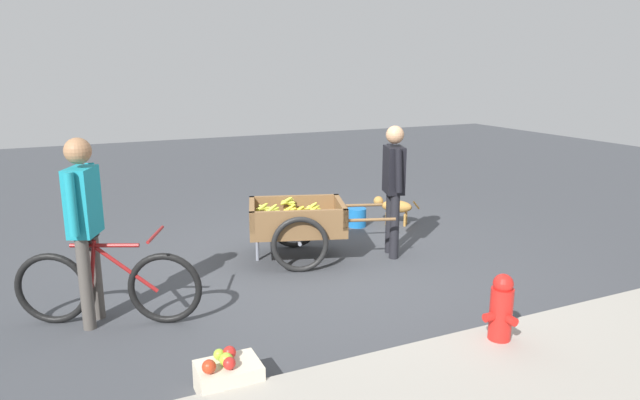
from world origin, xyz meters
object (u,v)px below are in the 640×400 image
Objects in this scene: fire_hydrant at (501,314)px; vendor_person at (394,180)px; plastic_bucket at (357,217)px; bicycle at (109,286)px; apple_crate at (228,376)px; fruit_cart at (297,223)px; cyclist_person at (84,215)px; dog at (394,206)px.

vendor_person is at bearing -101.40° from fire_hydrant.
plastic_bucket is (-0.22, -1.29, -0.81)m from vendor_person.
bicycle is (3.27, 0.53, -0.59)m from vendor_person.
bicycle reaches higher than apple_crate.
fruit_cart is 1.08× the size of cyclist_person.
plastic_bucket is 4.38m from apple_crate.
cyclist_person reaches higher than fire_hydrant.
plastic_bucket is at bearing -14.08° from dog.
bicycle reaches higher than fruit_cart.
plastic_bucket is 0.61× the size of apple_crate.
fruit_cart is 2.69× the size of fire_hydrant.
vendor_person is 3.44m from cyclist_person.
plastic_bucket is (-1.30, -0.93, -0.31)m from fruit_cart.
fruit_cart is 2.35m from bicycle.
cyclist_person is at bearing 25.86° from plastic_bucket.
vendor_person is at bearing -170.75° from bicycle.
cyclist_person is 3.20× the size of dog.
bicycle is 3.93m from plastic_bucket.
apple_crate is (-0.65, 1.52, -0.22)m from bicycle.
cyclist_person is (3.40, 0.47, 0.07)m from vendor_person.
dog is (-0.75, -1.15, -0.67)m from vendor_person.
fruit_cart reaches higher than apple_crate.
cyclist_person reaches higher than dog.
fruit_cart is 2.83m from fire_hydrant.
cyclist_person reaches higher than bicycle.
cyclist_person is 4.52m from dog.
vendor_person reaches higher than bicycle.
dog is at bearing -157.25° from bicycle.
vendor_person is 3.57× the size of apple_crate.
apple_crate is at bearing 38.10° from vendor_person.
fire_hydrant is (-2.78, 1.87, -0.02)m from bicycle.
vendor_person is 1.53m from dog.
fire_hydrant reaches higher than dog.
bicycle reaches higher than plastic_bucket.
cyclist_person is at bearing 7.85° from vendor_person.
fruit_cart is 1.17× the size of bicycle.
dog is (-4.01, -1.68, -0.08)m from bicycle.
plastic_bucket is (0.53, -0.13, -0.14)m from dog.
plastic_bucket is (-3.62, -1.75, -0.87)m from cyclist_person.
apple_crate is at bearing 116.49° from cyclist_person.
cyclist_person is (2.32, 0.83, 0.57)m from fruit_cart.
fire_hydrant is at bearing 70.87° from dog.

